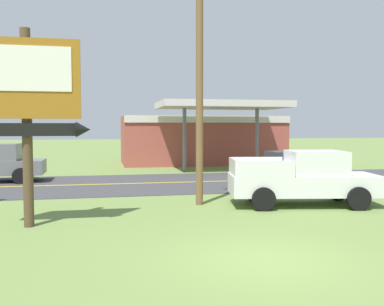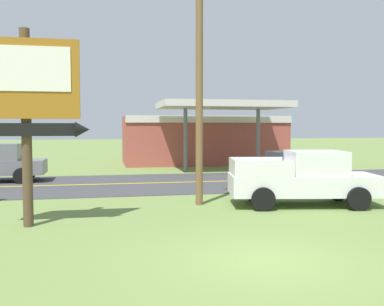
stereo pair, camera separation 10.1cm
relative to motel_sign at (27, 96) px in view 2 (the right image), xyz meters
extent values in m
plane|color=olive|center=(5.39, -4.14, -3.66)|extent=(180.00, 180.00, 0.00)
cube|color=#3D3D3F|center=(5.39, 8.86, -3.65)|extent=(140.00, 8.00, 0.02)
cube|color=gold|center=(5.39, 8.86, -3.64)|extent=(126.00, 0.20, 0.01)
cylinder|color=brown|center=(-0.07, 0.14, -0.89)|extent=(0.28, 0.28, 5.54)
cube|color=#996019|center=(-0.07, -0.04, 0.48)|extent=(2.96, 0.16, 2.19)
cube|color=white|center=(-0.07, -0.13, 0.74)|extent=(2.49, 0.03, 1.23)
cube|color=black|center=(-0.07, -0.04, -0.92)|extent=(2.66, 0.12, 0.36)
cone|color=black|center=(1.46, -0.04, -0.92)|extent=(0.40, 0.44, 0.44)
cylinder|color=brown|center=(5.41, 2.60, 0.71)|extent=(0.26, 0.26, 8.75)
cube|color=#A84C42|center=(9.44, 20.31, -1.86)|extent=(12.00, 6.00, 3.60)
cube|color=silver|center=(9.44, 17.26, -0.31)|extent=(12.00, 0.12, 0.50)
cube|color=silver|center=(9.44, 14.31, 0.54)|extent=(8.00, 5.00, 0.40)
cylinder|color=slate|center=(7.04, 14.31, -1.56)|extent=(0.24, 0.24, 4.20)
cylinder|color=slate|center=(11.84, 14.31, -1.56)|extent=(0.24, 0.24, 4.20)
cube|color=silver|center=(9.02, 1.72, -2.90)|extent=(5.46, 2.82, 0.72)
cube|color=silver|center=(9.46, 1.64, -2.12)|extent=(2.18, 2.10, 0.84)
cube|color=#28333D|center=(10.34, 1.49, -2.12)|extent=(0.38, 1.65, 0.71)
cube|color=silver|center=(7.67, 2.88, -2.26)|extent=(1.94, 0.45, 0.56)
cube|color=silver|center=(7.36, 1.07, -2.26)|extent=(1.94, 0.45, 0.56)
cube|color=silver|center=(6.55, 2.14, -2.26)|extent=(0.44, 1.87, 0.56)
cylinder|color=black|center=(10.77, 2.41, -3.26)|extent=(0.84, 0.41, 0.80)
cylinder|color=black|center=(10.44, 0.47, -3.26)|extent=(0.84, 0.41, 0.80)
cylinder|color=black|center=(7.60, 2.96, -3.26)|extent=(0.84, 0.41, 0.80)
cylinder|color=black|center=(7.26, 1.02, -3.26)|extent=(0.84, 0.41, 0.80)
cube|color=slate|center=(-3.13, 10.86, -2.12)|extent=(1.90, 1.80, 0.84)
cube|color=#28333D|center=(-2.24, 10.86, -2.12)|extent=(0.10, 1.66, 0.71)
cylinder|color=black|center=(-1.97, 11.84, -3.26)|extent=(0.80, 0.28, 0.80)
cylinder|color=black|center=(-1.97, 9.88, -3.26)|extent=(0.80, 0.28, 0.80)
cube|color=#1E6038|center=(10.70, 6.86, -2.98)|extent=(4.20, 1.76, 0.72)
cube|color=#2D3842|center=(10.85, 6.86, -2.32)|extent=(2.10, 1.56, 0.60)
cylinder|color=black|center=(9.40, 5.98, -3.34)|extent=(0.64, 0.24, 0.64)
cylinder|color=black|center=(9.40, 7.74, -3.34)|extent=(0.64, 0.24, 0.64)
cylinder|color=black|center=(12.00, 5.98, -3.34)|extent=(0.64, 0.24, 0.64)
cylinder|color=black|center=(12.00, 7.74, -3.34)|extent=(0.64, 0.24, 0.64)
camera|label=1|loc=(2.00, -12.76, -0.83)|focal=40.98mm
camera|label=2|loc=(2.10, -12.78, -0.83)|focal=40.98mm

